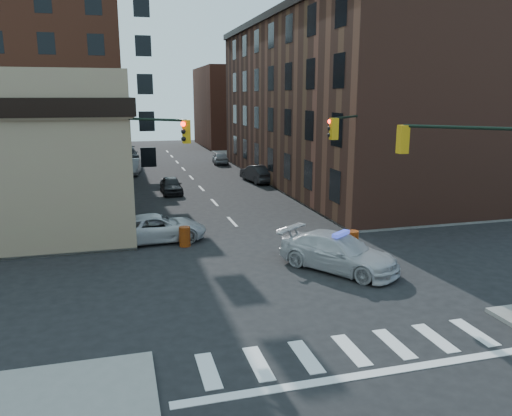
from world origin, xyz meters
TOP-DOWN VIEW (x-y plane):
  - ground at (0.00, 0.00)m, footprint 140.00×140.00m
  - sidewalk_ne at (23.00, 32.75)m, footprint 34.00×54.50m
  - commercial_row_ne at (13.00, 22.50)m, footprint 14.00×34.00m
  - filler_nw at (-16.00, 62.00)m, footprint 20.00×18.00m
  - filler_ne at (14.00, 58.00)m, footprint 16.00×16.00m
  - signal_pole_se at (6.04, -5.52)m, footprint 5.40×5.27m
  - signal_pole_nw at (-5.85, 5.34)m, footprint 3.58×3.67m
  - signal_pole_ne at (5.84, 5.35)m, footprint 3.67×3.58m
  - tree_ne_near at (7.50, 26.00)m, footprint 3.00×3.00m
  - tree_ne_far at (7.50, 34.00)m, footprint 3.00×3.00m
  - police_car at (2.71, 0.14)m, footprint 5.15×5.92m
  - pickup at (-4.86, 6.94)m, footprint 5.45×2.77m
  - parked_car_wnear at (-2.71, 20.41)m, footprint 1.65×4.00m
  - parked_car_wfar at (-5.50, 31.73)m, footprint 2.12×4.79m
  - parked_car_wdeep at (-5.50, 42.99)m, footprint 2.36×5.43m
  - parked_car_enear at (5.50, 23.83)m, footprint 2.34×5.03m
  - parked_car_efar at (4.72, 37.23)m, footprint 2.08×4.28m
  - pedestrian_a at (-7.69, 8.53)m, footprint 0.73×0.67m
  - pedestrian_b at (-10.00, 7.69)m, footprint 1.11×1.06m
  - pedestrian_c at (-11.22, 6.59)m, footprint 0.93×0.90m
  - barrel_road at (4.41, 2.23)m, footprint 0.84×0.84m
  - barrel_bank at (-3.54, 5.60)m, footprint 0.62×0.62m
  - barricade_nw_a at (-6.50, 8.00)m, footprint 1.39×0.74m
  - barricade_nw_b at (-11.19, 7.78)m, footprint 1.45×0.95m

SIDE VIEW (x-z plane):
  - ground at x=0.00m, z-range 0.00..0.00m
  - sidewalk_ne at x=23.00m, z-range 0.00..0.15m
  - barrel_bank at x=-3.54m, z-range 0.00..1.04m
  - barrel_road at x=4.41m, z-range 0.00..1.13m
  - barricade_nw_b at x=-11.19m, z-range 0.15..1.15m
  - barricade_nw_a at x=-6.50m, z-range 0.15..1.17m
  - parked_car_wnear at x=-2.71m, z-range 0.00..1.36m
  - parked_car_efar at x=4.72m, z-range 0.00..1.41m
  - pickup at x=-4.86m, z-range 0.00..1.48m
  - parked_car_wfar at x=-5.50m, z-range 0.00..1.53m
  - parked_car_wdeep at x=-5.50m, z-range 0.00..1.55m
  - parked_car_enear at x=5.50m, z-range 0.00..1.60m
  - police_car at x=2.71m, z-range 0.00..1.64m
  - pedestrian_c at x=-11.22m, z-range 0.15..1.72m
  - pedestrian_a at x=-7.69m, z-range 0.15..1.83m
  - pedestrian_b at x=-10.00m, z-range 0.15..1.95m
  - tree_ne_near at x=7.50m, z-range 1.06..5.91m
  - tree_ne_far at x=7.50m, z-range 1.06..5.91m
  - signal_pole_nw at x=-5.85m, z-range 0.34..8.34m
  - signal_pole_ne at x=5.84m, z-range 0.34..8.34m
  - signal_pole_se at x=6.04m, z-range 0.61..8.61m
  - filler_ne at x=14.00m, z-range 0.00..12.00m
  - commercial_row_ne at x=13.00m, z-range 0.00..14.00m
  - filler_nw at x=-16.00m, z-range 0.00..16.00m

